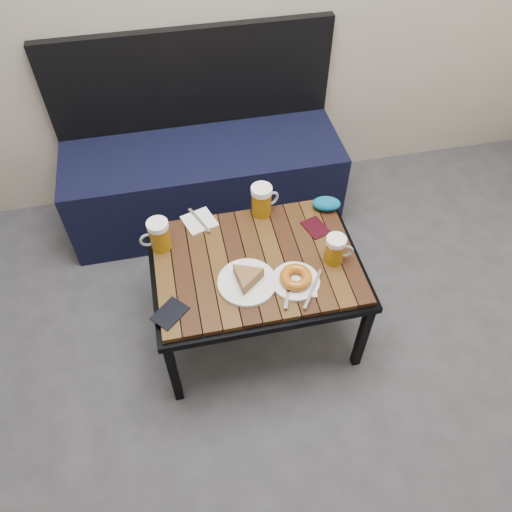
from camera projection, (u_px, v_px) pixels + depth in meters
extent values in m
cube|color=black|center=(205.00, 183.00, 2.65)|extent=(1.40, 0.50, 0.45)
cube|color=black|center=(191.00, 79.00, 2.44)|extent=(1.40, 0.05, 0.50)
cube|color=black|center=(174.00, 373.00, 1.96)|extent=(0.03, 0.03, 0.42)
cube|color=black|center=(362.00, 337.00, 2.06)|extent=(0.04, 0.03, 0.42)
cube|color=black|center=(161.00, 265.00, 2.31)|extent=(0.03, 0.04, 0.42)
cube|color=black|center=(323.00, 239.00, 2.41)|extent=(0.04, 0.04, 0.42)
cube|color=black|center=(256.00, 266.00, 2.01)|extent=(0.84, 0.62, 0.03)
cube|color=#341E0B|center=(256.00, 262.00, 1.99)|extent=(0.80, 0.58, 0.02)
cylinder|color=#905F0B|center=(160.00, 237.00, 1.99)|extent=(0.09, 0.09, 0.11)
cylinder|color=white|center=(157.00, 225.00, 1.94)|extent=(0.09, 0.09, 0.03)
torus|color=#8C999E|center=(148.00, 240.00, 1.98)|extent=(0.07, 0.02, 0.07)
cylinder|color=#905F0B|center=(261.00, 203.00, 2.11)|extent=(0.11, 0.11, 0.12)
cylinder|color=white|center=(262.00, 190.00, 2.06)|extent=(0.09, 0.09, 0.03)
torus|color=#8C999E|center=(271.00, 199.00, 2.13)|extent=(0.07, 0.04, 0.07)
cylinder|color=#905F0B|center=(334.00, 251.00, 1.95)|extent=(0.09, 0.09, 0.10)
cylinder|color=white|center=(336.00, 241.00, 1.90)|extent=(0.08, 0.08, 0.02)
torus|color=#8C999E|center=(346.00, 251.00, 1.95)|extent=(0.06, 0.02, 0.06)
cylinder|color=white|center=(247.00, 282.00, 1.90)|extent=(0.23, 0.23, 0.02)
cylinder|color=white|center=(295.00, 281.00, 1.91)|extent=(0.19, 0.19, 0.01)
torus|color=#874D0C|center=(296.00, 277.00, 1.89)|extent=(0.12, 0.12, 0.04)
cube|color=#A5A8AD|center=(313.00, 289.00, 1.88)|extent=(0.12, 0.17, 0.00)
cube|color=#A5A8AD|center=(288.00, 293.00, 1.86)|extent=(0.06, 0.14, 0.00)
cube|color=white|center=(199.00, 221.00, 2.12)|extent=(0.16, 0.16, 0.01)
cube|color=#A5A8AD|center=(199.00, 220.00, 2.12)|extent=(0.08, 0.16, 0.00)
cube|color=white|center=(300.00, 285.00, 1.90)|extent=(0.15, 0.13, 0.01)
cube|color=black|center=(170.00, 313.00, 1.82)|extent=(0.15, 0.15, 0.01)
cube|color=black|center=(315.00, 228.00, 2.10)|extent=(0.11, 0.13, 0.01)
ellipsoid|color=#05578B|center=(326.00, 204.00, 2.16)|extent=(0.14, 0.11, 0.05)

